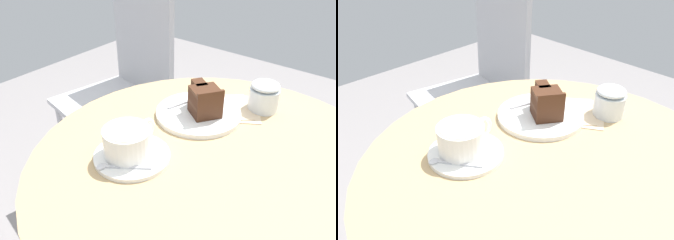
{
  "view_description": "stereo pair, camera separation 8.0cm",
  "coord_description": "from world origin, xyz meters",
  "views": [
    {
      "loc": [
        -0.52,
        -0.28,
        1.18
      ],
      "look_at": [
        0.01,
        0.14,
        0.76
      ],
      "focal_mm": 38.0,
      "sensor_mm": 36.0,
      "label": 1
    },
    {
      "loc": [
        -0.47,
        -0.34,
        1.18
      ],
      "look_at": [
        0.01,
        0.14,
        0.76
      ],
      "focal_mm": 38.0,
      "sensor_mm": 36.0,
      "label": 2
    }
  ],
  "objects": [
    {
      "name": "teaspoon",
      "position": [
        -0.16,
        0.14,
        0.73
      ],
      "size": [
        0.07,
        0.09,
        0.0
      ],
      "rotation": [
        0.0,
        0.0,
        2.19
      ],
      "color": "silver",
      "rests_on": "saucer"
    },
    {
      "name": "cake_plate",
      "position": [
        0.12,
        0.13,
        0.73
      ],
      "size": [
        0.21,
        0.21,
        0.01
      ],
      "color": "white",
      "rests_on": "cafe_table"
    },
    {
      "name": "coffee_cup",
      "position": [
        -0.11,
        0.15,
        0.76
      ],
      "size": [
        0.13,
        0.1,
        0.06
      ],
      "color": "white",
      "rests_on": "saucer"
    },
    {
      "name": "saucer",
      "position": [
        -0.11,
        0.14,
        0.73
      ],
      "size": [
        0.16,
        0.16,
        0.01
      ],
      "color": "white",
      "rests_on": "cafe_table"
    },
    {
      "name": "cake_slice",
      "position": [
        0.12,
        0.12,
        0.77
      ],
      "size": [
        0.09,
        0.11,
        0.08
      ],
      "rotation": [
        0.0,
        0.0,
        0.97
      ],
      "color": "#422619",
      "rests_on": "cake_plate"
    },
    {
      "name": "fork",
      "position": [
        0.17,
        0.17,
        0.74
      ],
      "size": [
        0.14,
        0.06,
        0.0
      ],
      "rotation": [
        0.0,
        0.0,
        5.98
      ],
      "color": "silver",
      "rests_on": "cake_plate"
    },
    {
      "name": "napkin",
      "position": [
        0.2,
        0.09,
        0.72
      ],
      "size": [
        0.2,
        0.21,
        0.0
      ],
      "rotation": [
        0.0,
        0.0,
        2.13
      ],
      "color": "beige",
      "rests_on": "cafe_table"
    },
    {
      "name": "cafe_chair",
      "position": [
        0.41,
        0.68,
        0.55
      ],
      "size": [
        0.45,
        0.45,
        0.93
      ],
      "rotation": [
        0.0,
        0.0,
        4.52
      ],
      "color": "#BCBCC1",
      "rests_on": "ground"
    },
    {
      "name": "cafe_table",
      "position": [
        0.0,
        0.0,
        0.6
      ],
      "size": [
        0.8,
        0.8,
        0.72
      ],
      "color": "tan",
      "rests_on": "ground"
    },
    {
      "name": "sugar_pot",
      "position": [
        0.25,
        0.02,
        0.76
      ],
      "size": [
        0.08,
        0.08,
        0.08
      ],
      "color": "silver",
      "rests_on": "cafe_table"
    }
  ]
}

